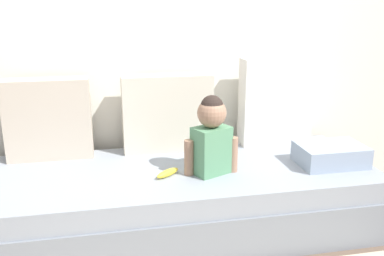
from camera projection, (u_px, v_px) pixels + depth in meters
The scene contains 9 objects.
ground_plane at pixel (178, 227), 2.70m from camera, with size 12.00×12.00×0.00m, color brown.
back_wall at pixel (161, 25), 2.91m from camera, with size 5.64×0.10×2.40m, color silver.
couch at pixel (177, 199), 2.65m from camera, with size 2.44×0.91×0.39m.
throw_pillow_left at pixel (49, 119), 2.70m from camera, with size 0.53×0.16×0.51m, color #C1B29E.
throw_pillow_center at pixel (168, 113), 2.85m from camera, with size 0.59×0.16×0.51m, color beige.
throw_pillow_right at pixel (275, 101), 2.98m from camera, with size 0.49×0.16×0.60m, color silver.
toddler at pixel (212, 135), 2.46m from camera, with size 0.32×0.21×0.47m.
banana at pixel (168, 173), 2.47m from camera, with size 0.17×0.04×0.04m, color yellow.
folded_blanket at pixel (330, 155), 2.64m from camera, with size 0.40×0.28×0.12m, color #8E9EB2.
Camera 1 is at (-0.39, -2.38, 1.37)m, focal length 40.25 mm.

